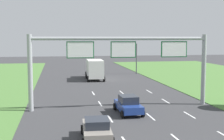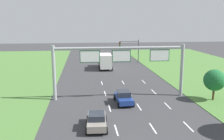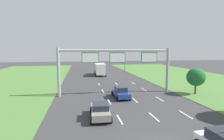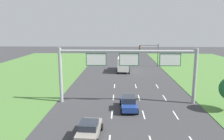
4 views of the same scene
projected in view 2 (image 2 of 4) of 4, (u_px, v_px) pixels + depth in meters
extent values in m
cube|color=white|center=(116.00, 130.00, 23.22)|extent=(0.14, 2.40, 0.01)
cube|color=white|center=(110.00, 108.00, 29.07)|extent=(0.14, 2.40, 0.01)
cube|color=white|center=(105.00, 93.00, 34.92)|extent=(0.14, 2.40, 0.01)
cube|color=white|center=(102.00, 83.00, 40.77)|extent=(0.14, 2.40, 0.01)
cube|color=white|center=(153.00, 128.00, 23.62)|extent=(0.14, 2.40, 0.01)
cube|color=white|center=(139.00, 107.00, 29.46)|extent=(0.14, 2.40, 0.01)
cube|color=white|center=(130.00, 93.00, 35.31)|extent=(0.14, 2.40, 0.01)
cube|color=white|center=(123.00, 82.00, 41.16)|extent=(0.14, 2.40, 0.01)
cube|color=white|center=(188.00, 126.00, 24.01)|extent=(0.14, 2.40, 0.01)
cube|color=white|center=(168.00, 106.00, 29.86)|extent=(0.14, 2.40, 0.01)
cube|color=white|center=(154.00, 92.00, 35.70)|extent=(0.14, 2.40, 0.01)
cube|color=white|center=(144.00, 82.00, 41.55)|extent=(0.14, 2.40, 0.01)
cube|color=gray|center=(97.00, 121.00, 23.66)|extent=(1.93, 4.07, 0.63)
cube|color=#232833|center=(97.00, 116.00, 23.36)|extent=(1.61, 1.82, 0.54)
cylinder|color=black|center=(88.00, 119.00, 25.08)|extent=(0.25, 0.65, 0.64)
cylinder|color=black|center=(105.00, 118.00, 25.18)|extent=(0.25, 0.65, 0.64)
cylinder|color=black|center=(87.00, 131.00, 22.25)|extent=(0.25, 0.65, 0.64)
cylinder|color=black|center=(107.00, 131.00, 22.36)|extent=(0.25, 0.65, 0.64)
cube|color=navy|center=(124.00, 98.00, 30.64)|extent=(1.85, 4.11, 0.62)
cube|color=#232833|center=(124.00, 93.00, 30.50)|extent=(1.52, 1.90, 0.66)
cylinder|color=black|center=(115.00, 97.00, 32.02)|extent=(0.24, 0.65, 0.64)
cylinder|color=black|center=(128.00, 97.00, 32.27)|extent=(0.24, 0.65, 0.64)
cylinder|color=black|center=(119.00, 105.00, 29.14)|extent=(0.24, 0.65, 0.64)
cylinder|color=black|center=(133.00, 104.00, 29.39)|extent=(0.24, 0.65, 0.64)
cube|color=silver|center=(105.00, 59.00, 55.70)|extent=(2.26, 2.17, 2.20)
cube|color=silver|center=(105.00, 61.00, 51.97)|extent=(2.52, 5.20, 2.73)
cylinder|color=black|center=(99.00, 64.00, 56.31)|extent=(0.31, 0.91, 0.90)
cylinder|color=black|center=(109.00, 64.00, 56.50)|extent=(0.31, 0.91, 0.90)
cylinder|color=black|center=(99.00, 66.00, 54.06)|extent=(0.31, 0.91, 0.90)
cylinder|color=black|center=(111.00, 65.00, 54.25)|extent=(0.31, 0.91, 0.90)
cylinder|color=black|center=(100.00, 69.00, 50.22)|extent=(0.31, 0.91, 0.90)
cylinder|color=black|center=(112.00, 69.00, 50.41)|extent=(0.31, 0.91, 0.90)
cylinder|color=#9EA0A5|center=(54.00, 73.00, 31.48)|extent=(0.44, 0.44, 7.00)
cylinder|color=#9EA0A5|center=(182.00, 70.00, 33.36)|extent=(0.44, 0.44, 7.00)
cylinder|color=#9EA0A5|center=(120.00, 48.00, 31.82)|extent=(16.80, 0.32, 0.32)
cube|color=#0C5B28|center=(90.00, 56.00, 31.59)|extent=(2.53, 0.12, 1.55)
cube|color=white|center=(90.00, 56.00, 31.52)|extent=(2.37, 0.01, 1.39)
cube|color=#0C5B28|center=(121.00, 56.00, 32.04)|extent=(2.42, 0.12, 1.55)
cube|color=white|center=(121.00, 56.00, 31.98)|extent=(2.26, 0.01, 1.39)
cube|color=#0C5B28|center=(159.00, 55.00, 32.61)|extent=(2.60, 0.12, 1.55)
cube|color=white|center=(160.00, 55.00, 32.54)|extent=(2.44, 0.01, 1.39)
cylinder|color=#47494F|center=(138.00, 51.00, 59.46)|extent=(0.20, 0.20, 5.60)
cylinder|color=#47494F|center=(129.00, 41.00, 58.73)|extent=(4.50, 0.14, 0.14)
cube|color=black|center=(120.00, 44.00, 58.60)|extent=(0.32, 0.36, 1.10)
sphere|color=red|center=(120.00, 43.00, 58.34)|extent=(0.22, 0.22, 0.22)
sphere|color=orange|center=(120.00, 44.00, 58.41)|extent=(0.22, 0.22, 0.22)
sphere|color=green|center=(120.00, 46.00, 58.48)|extent=(0.22, 0.22, 0.22)
cylinder|color=#513823|center=(213.00, 94.00, 31.83)|extent=(0.26, 0.26, 1.62)
sphere|color=#1D6131|center=(214.00, 80.00, 31.47)|extent=(2.73, 2.73, 2.73)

